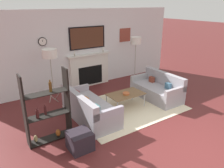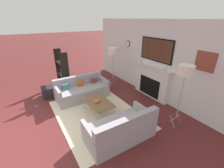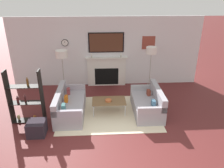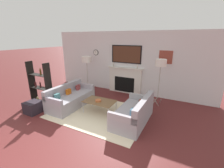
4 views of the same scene
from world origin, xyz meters
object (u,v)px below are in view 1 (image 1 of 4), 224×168
couch_left (89,109)px  ottoman (80,141)px  floor_lamp_right (136,41)px  decorative_bowl (126,93)px  shelf_unit (47,111)px  coffee_table (126,95)px  couch_right (157,90)px  floor_lamp_left (50,54)px

couch_left → ottoman: size_ratio=3.92×
floor_lamp_right → couch_left: bearing=-150.7°
decorative_bowl → shelf_unit: size_ratio=0.13×
floor_lamp_right → ottoman: floor_lamp_right is taller
coffee_table → ottoman: (-1.97, -1.05, -0.19)m
floor_lamp_right → shelf_unit: floor_lamp_right is taller
couch_right → coffee_table: size_ratio=1.59×
coffee_table → shelf_unit: shelf_unit is taller
coffee_table → decorative_bowl: decorative_bowl is taller
couch_left → decorative_bowl: 1.22m
couch_right → shelf_unit: 3.66m
coffee_table → shelf_unit: 2.43m
decorative_bowl → floor_lamp_left: size_ratio=0.12×
couch_right → decorative_bowl: 1.27m
coffee_table → ottoman: 2.24m
floor_lamp_right → ottoman: bearing=-144.0°
couch_right → shelf_unit: shelf_unit is taller
couch_left → decorative_bowl: bearing=-0.1°
decorative_bowl → floor_lamp_right: bearing=44.4°
coffee_table → decorative_bowl: size_ratio=5.15×
shelf_unit → couch_left: bearing=15.7°
coffee_table → floor_lamp_right: 2.52m
couch_right → ottoman: size_ratio=3.56×
couch_left → floor_lamp_right: size_ratio=1.06×
floor_lamp_right → ottoman: (-3.58, -2.60, -1.36)m
couch_left → couch_right: bearing=-0.0°
couch_left → shelf_unit: (-1.16, -0.33, 0.42)m
coffee_table → couch_left: bearing=-178.1°
couch_left → floor_lamp_left: 2.03m
coffee_table → floor_lamp_right: size_ratio=0.60×
couch_left → floor_lamp_right: (2.83, 1.59, 1.28)m
floor_lamp_left → shelf_unit: 2.21m
floor_lamp_right → shelf_unit: size_ratio=1.08×
shelf_unit → ottoman: shelf_unit is taller
couch_right → couch_left: bearing=180.0°
couch_right → decorative_bowl: bearing=-179.9°
couch_left → floor_lamp_left: size_ratio=1.11×
floor_lamp_left → shelf_unit: size_ratio=1.03×
couch_left → floor_lamp_left: (-0.38, 1.59, 1.20)m
couch_right → ottoman: couch_right is taller
couch_left → couch_right: (2.46, -0.00, -0.00)m
shelf_unit → ottoman: (0.41, -0.68, -0.51)m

